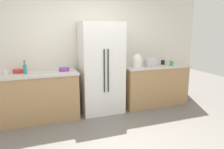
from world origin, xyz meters
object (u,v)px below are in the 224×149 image
Objects in this scene: cup_b at (5,72)px; bowl_b at (64,69)px; refrigerator at (101,68)px; toaster at (150,62)px; bottle_a at (25,69)px; cup_a at (163,62)px; bowl_a at (18,71)px; rice_cooker at (137,61)px; cup_c at (171,63)px.

cup_b is 1.05m from bowl_b.
toaster is at bearing -4.29° from refrigerator.
bottle_a reaches higher than cup_a.
cup_b is at bearing 178.30° from bowl_b.
bowl_b is (0.84, -0.12, 0.00)m from bowl_a.
rice_cooker is at bearing -1.40° from bottle_a.
bottle_a is 2.48× the size of cup_a.
bowl_b is (-2.39, 0.19, -0.02)m from cup_c.
cup_b reaches higher than bowl_a.
rice_cooker is 0.74m from cup_a.
bowl_a is at bearing 174.45° from cup_c.
cup_b reaches higher than bowl_b.
bowl_a is at bearing 129.89° from bottle_a.
toaster reaches higher than bowl_a.
refrigerator reaches higher than bowl_a.
cup_a is at bearing 7.57° from rice_cooker.
refrigerator is at bearing -1.27° from bowl_b.
cup_c is (0.50, -0.09, -0.03)m from toaster.
cup_b is 0.23m from bowl_a.
refrigerator reaches higher than toaster.
cup_b is 0.43× the size of bowl_b.
cup_b is at bearing 179.74° from cup_a.
toaster is 2.28× the size of cup_a.
rice_cooker reaches higher than toaster.
rice_cooker reaches higher than cup_b.
bowl_a is (-0.12, 0.15, -0.06)m from bottle_a.
rice_cooker reaches higher than bowl_a.
bottle_a is (-2.29, 0.06, -0.04)m from rice_cooker.
bottle_a is at bearing -178.06° from bowl_b.
bowl_a is at bearing 175.27° from toaster.
bowl_a is at bearing 24.02° from cup_b.
cup_a is 3.15m from bowl_a.
bottle_a is 3.11m from cup_c.
refrigerator is at bearing -1.52° from cup_b.
rice_cooker is 2.29m from bottle_a.
refrigerator is 17.57× the size of cup_c.
bowl_b is (-1.58, 0.08, -0.10)m from rice_cooker.
bottle_a is (-1.48, -0.01, 0.08)m from refrigerator.
toaster is 2.67× the size of cup_b.
cup_c is (0.82, -0.11, -0.08)m from rice_cooker.
bottle_a is 0.72m from bowl_b.
bowl_a is (-2.73, 0.23, -0.06)m from toaster.
refrigerator reaches higher than bottle_a.
refrigerator is 8.19× the size of toaster.
rice_cooker is 1.14× the size of bottle_a.
bowl_b is (-1.89, 0.10, -0.06)m from toaster.
cup_b is (-1.82, 0.05, 0.03)m from refrigerator.
bottle_a is 1.27× the size of bowl_b.
cup_c is at bearing -66.19° from cup_a.
cup_c reaches higher than cup_b.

